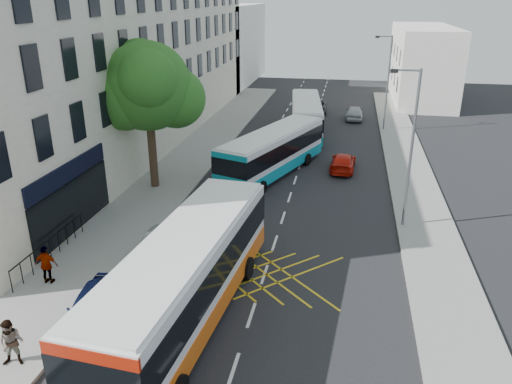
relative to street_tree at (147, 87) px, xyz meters
The scene contains 20 objects.
ground 18.33m from the street_tree, 60.38° to the right, with size 120.00×120.00×0.00m, color black.
pavement_left 6.22m from the street_tree, 73.47° to the left, with size 5.00×70.00×0.15m, color gray.
pavement_right 17.17m from the street_tree, ahead, with size 3.00×70.00×0.15m, color gray.
terrace_main 11.00m from the street_tree, 119.95° to the left, with size 8.30×45.00×13.50m.
terrace_far 40.43m from the street_tree, 97.81° to the left, with size 8.00×20.00×10.00m, color silver.
building_right 38.43m from the street_tree, 59.43° to the left, with size 6.00×18.00×8.00m, color silver.
street_tree is the anchor object (origin of this frame).
lamp_near 15.10m from the street_tree, 11.40° to the right, with size 1.45×0.15×8.00m.
lamp_far 22.57m from the street_tree, 49.19° to the left, with size 1.45×0.15×8.00m.
railings 11.22m from the street_tree, 97.02° to the right, with size 0.08×5.60×1.14m, color black, non-canonical shape.
bus_near 14.73m from the street_tree, 63.74° to the right, with size 3.79×12.26×3.40m.
bus_mid 9.20m from the street_tree, 29.70° to the left, with size 5.96×10.78×2.98m.
bus_far 17.59m from the street_tree, 61.53° to the left, with size 3.64×10.70×2.95m.
parked_car_blue 14.86m from the street_tree, 77.79° to the right, with size 1.60×3.97×1.35m, color black.
parked_car_silver 10.84m from the street_tree, 67.05° to the right, with size 1.38×3.95×1.30m, color #9EA1A5.
red_hatchback 14.03m from the street_tree, 26.20° to the left, with size 1.61×3.97×1.15m, color red.
distant_car_grey 25.28m from the street_tree, 70.11° to the left, with size 2.08×4.51×1.25m, color #3A3C41.
distant_car_silver 24.88m from the street_tree, 59.69° to the left, with size 1.58×3.94×1.34m, color #AEB2B6.
pedestrian_near 17.10m from the street_tree, 84.67° to the right, with size 0.81×0.63×1.66m, color gray.
pedestrian_far 12.65m from the street_tree, 90.86° to the right, with size 0.98×0.41×1.68m, color gray.
Camera 1 is at (3.09, -12.57, 11.38)m, focal length 35.00 mm.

